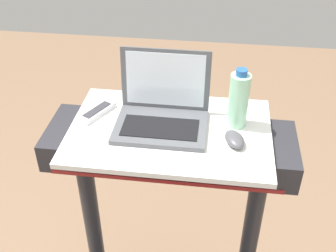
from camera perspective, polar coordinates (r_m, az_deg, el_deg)
desk_board at (r=1.50m, az=0.25°, el=-0.75°), size 0.71×0.47×0.02m
laptop at (r=1.50m, az=-0.77°, el=2.02°), size 0.32×0.25×0.25m
computer_mouse at (r=1.44m, az=8.96°, el=-1.78°), size 0.09×0.12×0.03m
water_bottle at (r=1.48m, az=9.48°, el=3.49°), size 0.07×0.07×0.22m
tv_remote at (r=1.59m, az=-9.52°, el=1.88°), size 0.12×0.16×0.02m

